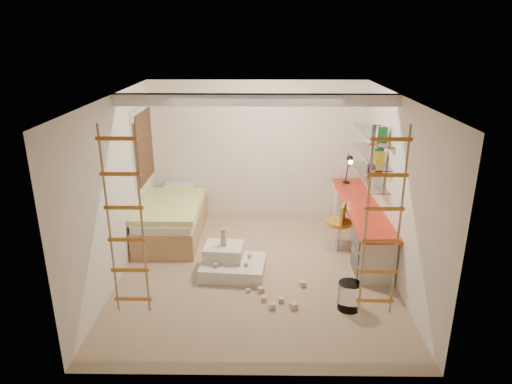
{
  "coord_description": "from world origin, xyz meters",
  "views": [
    {
      "loc": [
        0.08,
        -6.14,
        3.43
      ],
      "look_at": [
        0.0,
        0.3,
        1.15
      ],
      "focal_mm": 32.0,
      "sensor_mm": 36.0,
      "label": 1
    }
  ],
  "objects_px": {
    "desk": "(359,223)",
    "swivel_chair": "(339,232)",
    "play_platform": "(230,263)",
    "bed": "(172,218)"
  },
  "relations": [
    {
      "from": "bed",
      "to": "swivel_chair",
      "type": "distance_m",
      "value": 2.88
    },
    {
      "from": "swivel_chair",
      "to": "play_platform",
      "type": "xyz_separation_m",
      "value": [
        -1.74,
        -0.84,
        -0.13
      ]
    },
    {
      "from": "play_platform",
      "to": "bed",
      "type": "bearing_deg",
      "value": 130.02
    },
    {
      "from": "bed",
      "to": "swivel_chair",
      "type": "relative_size",
      "value": 2.5
    },
    {
      "from": "desk",
      "to": "swivel_chair",
      "type": "relative_size",
      "value": 3.5
    },
    {
      "from": "desk",
      "to": "swivel_chair",
      "type": "height_order",
      "value": "swivel_chair"
    },
    {
      "from": "desk",
      "to": "play_platform",
      "type": "height_order",
      "value": "desk"
    },
    {
      "from": "swivel_chair",
      "to": "desk",
      "type": "bearing_deg",
      "value": 17.94
    },
    {
      "from": "bed",
      "to": "swivel_chair",
      "type": "bearing_deg",
      "value": -9.55
    },
    {
      "from": "desk",
      "to": "bed",
      "type": "bearing_deg",
      "value": 173.51
    }
  ]
}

